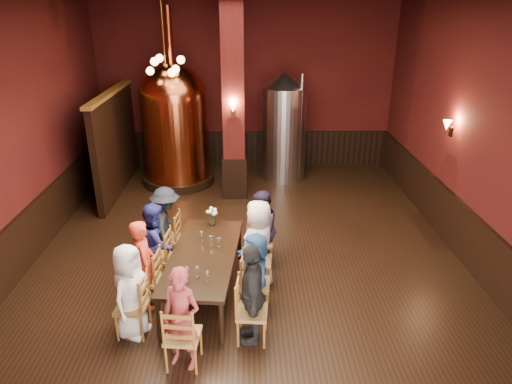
{
  "coord_description": "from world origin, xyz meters",
  "views": [
    {
      "loc": [
        -0.01,
        -7.58,
        4.43
      ],
      "look_at": [
        0.16,
        0.2,
        1.16
      ],
      "focal_mm": 32.0,
      "sensor_mm": 36.0,
      "label": 1
    }
  ],
  "objects_px": {
    "person_2": "(156,244)",
    "rose_vase": "(212,214)",
    "person_0": "(130,291)",
    "steel_vessel": "(284,127)",
    "person_1": "(144,264)",
    "copper_kettle": "(175,123)",
    "dining_table": "(204,257)"
  },
  "relations": [
    {
      "from": "person_0",
      "to": "rose_vase",
      "type": "bearing_deg",
      "value": -8.44
    },
    {
      "from": "person_2",
      "to": "copper_kettle",
      "type": "xyz_separation_m",
      "value": [
        -0.28,
        4.6,
        0.86
      ]
    },
    {
      "from": "person_1",
      "to": "person_2",
      "type": "distance_m",
      "value": 0.66
    },
    {
      "from": "person_1",
      "to": "steel_vessel",
      "type": "height_order",
      "value": "steel_vessel"
    },
    {
      "from": "person_1",
      "to": "steel_vessel",
      "type": "relative_size",
      "value": 0.52
    },
    {
      "from": "person_0",
      "to": "person_1",
      "type": "relative_size",
      "value": 0.97
    },
    {
      "from": "person_2",
      "to": "rose_vase",
      "type": "distance_m",
      "value": 1.1
    },
    {
      "from": "person_0",
      "to": "steel_vessel",
      "type": "distance_m",
      "value": 6.78
    },
    {
      "from": "steel_vessel",
      "to": "rose_vase",
      "type": "relative_size",
      "value": 8.22
    },
    {
      "from": "person_2",
      "to": "rose_vase",
      "type": "xyz_separation_m",
      "value": [
        0.89,
        0.59,
        0.25
      ]
    },
    {
      "from": "person_1",
      "to": "person_2",
      "type": "xyz_separation_m",
      "value": [
        0.06,
        0.66,
        -0.01
      ]
    },
    {
      "from": "dining_table",
      "to": "copper_kettle",
      "type": "xyz_separation_m",
      "value": [
        -1.09,
        5.01,
        0.89
      ]
    },
    {
      "from": "person_0",
      "to": "person_1",
      "type": "xyz_separation_m",
      "value": [
        0.06,
        0.67,
        0.02
      ]
    },
    {
      "from": "person_2",
      "to": "rose_vase",
      "type": "relative_size",
      "value": 4.21
    },
    {
      "from": "person_2",
      "to": "copper_kettle",
      "type": "height_order",
      "value": "copper_kettle"
    },
    {
      "from": "dining_table",
      "to": "rose_vase",
      "type": "distance_m",
      "value": 1.04
    },
    {
      "from": "person_1",
      "to": "rose_vase",
      "type": "distance_m",
      "value": 1.59
    },
    {
      "from": "dining_table",
      "to": "person_0",
      "type": "xyz_separation_m",
      "value": [
        -0.94,
        -0.92,
        0.02
      ]
    },
    {
      "from": "person_0",
      "to": "copper_kettle",
      "type": "bearing_deg",
      "value": 20.97
    },
    {
      "from": "steel_vessel",
      "to": "copper_kettle",
      "type": "bearing_deg",
      "value": -173.77
    },
    {
      "from": "copper_kettle",
      "to": "steel_vessel",
      "type": "relative_size",
      "value": 1.54
    },
    {
      "from": "person_1",
      "to": "person_0",
      "type": "bearing_deg",
      "value": 158.24
    },
    {
      "from": "dining_table",
      "to": "person_0",
      "type": "distance_m",
      "value": 1.31
    },
    {
      "from": "person_1",
      "to": "copper_kettle",
      "type": "distance_m",
      "value": 5.33
    },
    {
      "from": "copper_kettle",
      "to": "rose_vase",
      "type": "xyz_separation_m",
      "value": [
        1.17,
        -4.01,
        -0.61
      ]
    },
    {
      "from": "dining_table",
      "to": "steel_vessel",
      "type": "bearing_deg",
      "value": 78.02
    },
    {
      "from": "person_2",
      "to": "steel_vessel",
      "type": "relative_size",
      "value": 0.51
    },
    {
      "from": "person_0",
      "to": "steel_vessel",
      "type": "xyz_separation_m",
      "value": [
        2.61,
        6.22,
        0.7
      ]
    },
    {
      "from": "person_0",
      "to": "steel_vessel",
      "type": "height_order",
      "value": "steel_vessel"
    },
    {
      "from": "rose_vase",
      "to": "person_0",
      "type": "bearing_deg",
      "value": -117.96
    },
    {
      "from": "person_0",
      "to": "person_2",
      "type": "distance_m",
      "value": 1.33
    },
    {
      "from": "person_0",
      "to": "copper_kettle",
      "type": "relative_size",
      "value": 0.33
    }
  ]
}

